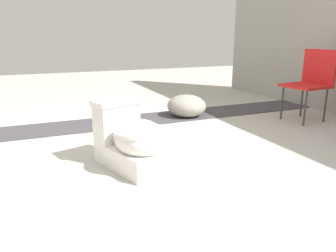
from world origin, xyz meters
The scene contains 5 objects.
ground_plane centered at (0.00, 0.00, 0.00)m, with size 14.00×14.00×0.00m, color #B7B2A8.
gravel_strip centered at (-1.31, 0.50, 0.01)m, with size 0.56×8.00×0.01m, color #423F44.
toilet centered at (0.05, 0.01, 0.22)m, with size 0.71×0.54×0.52m.
folding_chair_left centered at (-0.54, 2.41, 0.51)m, with size 0.47×0.47×0.83m.
boulder_near centered at (-1.25, 1.12, 0.14)m, with size 0.49×0.45×0.28m, color gray.
Camera 1 is at (2.35, -0.68, 1.00)m, focal length 35.00 mm.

